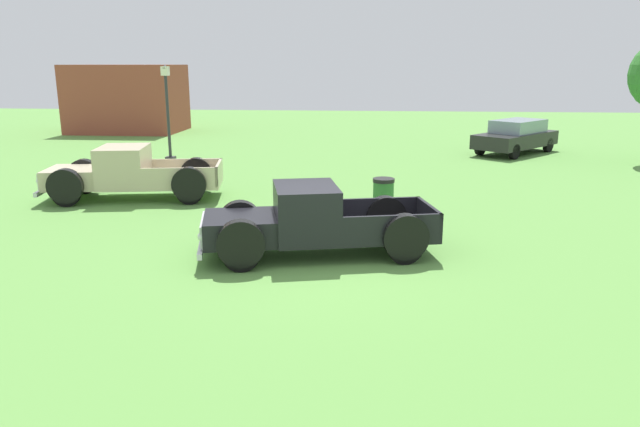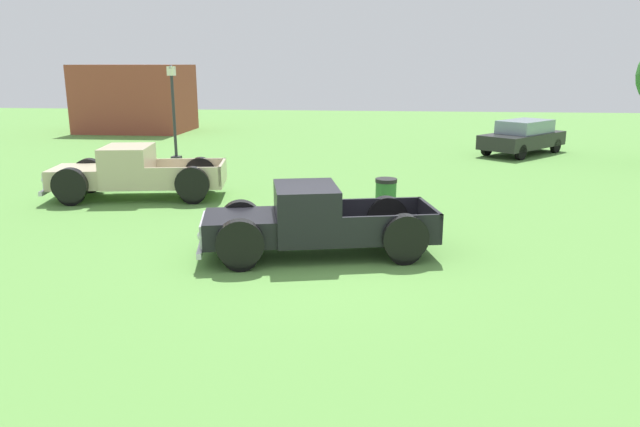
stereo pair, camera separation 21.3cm
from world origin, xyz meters
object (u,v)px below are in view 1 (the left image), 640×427
(lamp_post_near, at_px, (168,112))
(trash_can, at_px, (383,195))
(pickup_truck_foreground, at_px, (303,222))
(sedan_distant_a, at_px, (516,136))
(pickup_truck_behind_left, at_px, (122,174))

(lamp_post_near, relative_size, trash_can, 4.13)
(pickup_truck_foreground, bearing_deg, sedan_distant_a, 62.75)
(sedan_distant_a, bearing_deg, trash_can, -118.18)
(pickup_truck_foreground, distance_m, trash_can, 4.24)
(lamp_post_near, bearing_deg, sedan_distant_a, 14.55)
(pickup_truck_behind_left, xyz_separation_m, trash_can, (7.75, -1.01, -0.27))
(pickup_truck_behind_left, height_order, sedan_distant_a, pickup_truck_behind_left)
(pickup_truck_foreground, bearing_deg, pickup_truck_behind_left, 140.95)
(pickup_truck_foreground, height_order, lamp_post_near, lamp_post_near)
(pickup_truck_behind_left, distance_m, trash_can, 7.82)
(pickup_truck_behind_left, distance_m, sedan_distant_a, 17.39)
(trash_can, bearing_deg, sedan_distant_a, 61.82)
(lamp_post_near, bearing_deg, pickup_truck_foreground, -59.36)
(pickup_truck_foreground, relative_size, pickup_truck_behind_left, 0.96)
(sedan_distant_a, distance_m, lamp_post_near, 15.25)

